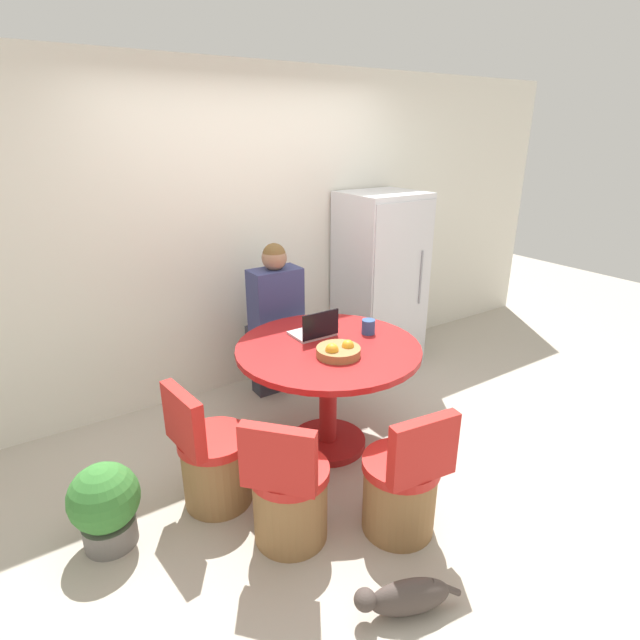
# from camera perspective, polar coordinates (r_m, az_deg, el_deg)

# --- Properties ---
(ground_plane) EXTENTS (12.00, 12.00, 0.00)m
(ground_plane) POSITION_cam_1_polar(r_m,az_deg,el_deg) (3.56, 4.40, -15.51)
(ground_plane) COLOR #B2A899
(wall_back) EXTENTS (7.00, 0.06, 2.60)m
(wall_back) POSITION_cam_1_polar(r_m,az_deg,el_deg) (4.22, -7.79, 9.71)
(wall_back) COLOR silver
(wall_back) RESTS_ON ground_plane
(refrigerator) EXTENTS (0.68, 0.64, 1.61)m
(refrigerator) POSITION_cam_1_polar(r_m,az_deg,el_deg) (4.63, 6.83, 4.41)
(refrigerator) COLOR silver
(refrigerator) RESTS_ON ground_plane
(dining_table) EXTENTS (1.23, 1.23, 0.77)m
(dining_table) POSITION_cam_1_polar(r_m,az_deg,el_deg) (3.38, 0.94, -5.86)
(dining_table) COLOR maroon
(dining_table) RESTS_ON ground_plane
(chair_near_camera) EXTENTS (0.43, 0.44, 0.80)m
(chair_near_camera) POSITION_cam_1_polar(r_m,az_deg,el_deg) (2.91, 9.32, -18.54)
(chair_near_camera) COLOR olive
(chair_near_camera) RESTS_ON ground_plane
(chair_near_left_corner) EXTENTS (0.49, 0.49, 0.80)m
(chair_near_left_corner) POSITION_cam_1_polar(r_m,az_deg,el_deg) (2.83, -3.56, -19.55)
(chair_near_left_corner) COLOR olive
(chair_near_left_corner) RESTS_ON ground_plane
(chair_left_side) EXTENTS (0.44, 0.43, 0.80)m
(chair_left_side) POSITION_cam_1_polar(r_m,az_deg,el_deg) (3.12, -12.10, -15.69)
(chair_left_side) COLOR olive
(chair_left_side) RESTS_ON ground_plane
(person_seated) EXTENTS (0.40, 0.37, 1.31)m
(person_seated) POSITION_cam_1_polar(r_m,az_deg,el_deg) (4.01, -5.32, 0.41)
(person_seated) COLOR #2D2D38
(person_seated) RESTS_ON ground_plane
(laptop) EXTENTS (0.28, 0.22, 0.20)m
(laptop) POSITION_cam_1_polar(r_m,az_deg,el_deg) (3.43, -0.61, -1.22)
(laptop) COLOR #B7B7BC
(laptop) RESTS_ON dining_table
(fruit_bowl) EXTENTS (0.28, 0.28, 0.10)m
(fruit_bowl) POSITION_cam_1_polar(r_m,az_deg,el_deg) (3.14, 2.13, -3.55)
(fruit_bowl) COLOR olive
(fruit_bowl) RESTS_ON dining_table
(coffee_cup) EXTENTS (0.09, 0.09, 0.10)m
(coffee_cup) POSITION_cam_1_polar(r_m,az_deg,el_deg) (3.49, 5.55, -0.77)
(coffee_cup) COLOR #2D4C84
(coffee_cup) RESTS_ON dining_table
(cat) EXTENTS (0.49, 0.26, 0.18)m
(cat) POSITION_cam_1_polar(r_m,az_deg,el_deg) (2.66, 9.76, -28.74)
(cat) COLOR #473D38
(cat) RESTS_ON ground_plane
(potted_plant) EXTENTS (0.37, 0.37, 0.49)m
(potted_plant) POSITION_cam_1_polar(r_m,az_deg,el_deg) (3.03, -23.34, -18.73)
(potted_plant) COLOR slate
(potted_plant) RESTS_ON ground_plane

